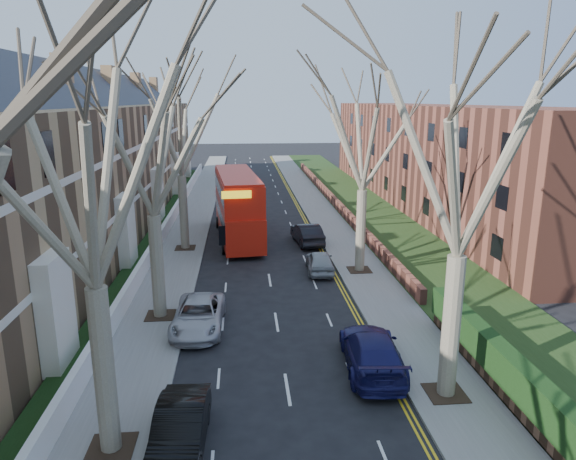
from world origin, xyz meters
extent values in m
cube|color=slate|center=(-6.00, 39.00, 0.06)|extent=(3.00, 102.00, 0.12)
cube|color=slate|center=(6.00, 39.00, 0.06)|extent=(3.00, 102.00, 0.12)
cube|color=#8B6847|center=(-13.80, 31.00, 5.00)|extent=(9.00, 78.00, 10.00)
cube|color=#32333D|center=(-13.80, 31.00, 11.00)|extent=(4.67, 78.00, 4.67)
cube|color=silver|center=(-9.35, 31.00, 3.50)|extent=(0.12, 78.00, 0.35)
cube|color=silver|center=(-9.35, 31.00, 7.00)|extent=(0.12, 78.00, 0.35)
cube|color=brown|center=(17.50, 43.00, 5.00)|extent=(8.00, 54.00, 10.00)
cube|color=brown|center=(7.70, 43.00, 0.57)|extent=(0.35, 54.00, 0.90)
cube|color=white|center=(-7.65, 31.00, 0.62)|extent=(0.30, 78.00, 1.00)
cube|color=#1E3513|center=(10.50, 39.00, 0.15)|extent=(6.00, 102.00, 0.06)
cylinder|color=#726451|center=(-5.70, 6.00, 2.75)|extent=(0.64, 0.64, 5.25)
cube|color=#2D2116|center=(-5.70, 6.00, 0.14)|extent=(1.40, 1.40, 0.05)
cylinder|color=#726451|center=(-5.70, 16.00, 2.66)|extent=(0.64, 0.64, 5.07)
cube|color=#2D2116|center=(-5.70, 16.00, 0.14)|extent=(1.40, 1.40, 0.05)
cylinder|color=#726451|center=(-5.70, 28.00, 2.75)|extent=(0.60, 0.60, 5.25)
cube|color=#2D2116|center=(-5.70, 28.00, 0.14)|extent=(1.40, 1.40, 0.05)
cylinder|color=#726451|center=(5.70, 8.00, 2.75)|extent=(0.64, 0.64, 5.25)
cube|color=#2D2116|center=(5.70, 8.00, 0.14)|extent=(1.40, 1.40, 0.05)
cylinder|color=#726451|center=(5.70, 22.00, 2.66)|extent=(0.60, 0.60, 5.07)
cube|color=#2D2116|center=(5.70, 22.00, 0.14)|extent=(1.40, 1.40, 0.05)
cube|color=red|center=(-1.89, 30.67, 1.56)|extent=(3.89, 12.26, 2.41)
cube|color=red|center=(-1.89, 30.67, 3.86)|extent=(3.83, 11.66, 2.19)
cube|color=black|center=(-1.89, 30.67, 2.05)|extent=(3.82, 11.31, 0.99)
cube|color=black|center=(-1.89, 30.67, 3.97)|extent=(3.80, 11.07, 0.99)
imported|color=black|center=(-3.59, 5.88, 0.71)|extent=(1.67, 4.39, 1.43)
imported|color=#B0AFB4|center=(-3.70, 14.57, 0.69)|extent=(2.47, 5.02, 1.37)
imported|color=#16164E|center=(3.50, 10.18, 0.78)|extent=(2.59, 5.52, 1.56)
imported|color=#92969A|center=(3.23, 22.27, 0.68)|extent=(1.83, 4.07, 1.36)
imported|color=black|center=(3.24, 28.77, 0.78)|extent=(2.14, 4.86, 1.55)
camera|label=1|loc=(-1.52, -8.05, 10.52)|focal=32.00mm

